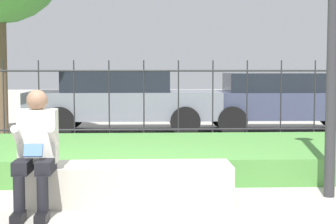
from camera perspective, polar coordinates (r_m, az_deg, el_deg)
The scene contains 7 objects.
ground_plane at distance 6.08m, azimuth -5.27°, elevation -9.22°, with size 60.00×60.00×0.00m, color #A8A399.
stone_bench at distance 6.03m, azimuth -4.18°, elevation -7.49°, with size 2.21×0.58×0.42m.
person_seated_reader at distance 5.73m, azimuth -13.25°, elevation -3.46°, with size 0.42×0.73×1.22m.
grass_berm at distance 8.11m, azimuth -4.61°, elevation -4.50°, with size 10.77×2.82×0.34m.
iron_fence at distance 10.15m, azimuth -4.23°, elevation 1.05°, with size 8.77×0.03×1.57m.
car_parked_right at distance 12.85m, azimuth 11.70°, elevation 1.22°, with size 4.29×1.92×1.31m.
car_parked_center at distance 12.47m, azimuth -4.65°, elevation 1.28°, with size 4.20×1.90×1.36m.
Camera 1 is at (0.28, -5.90, 1.45)m, focal length 60.00 mm.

